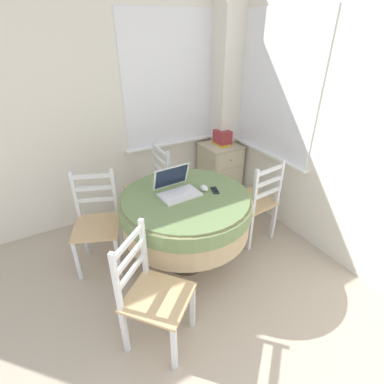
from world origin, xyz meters
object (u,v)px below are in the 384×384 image
round_dining_table (186,211)px  corner_cabinet (220,170)px  dining_chair_near_right_window (255,202)px  dining_chair_camera_near (152,294)px  dining_chair_left_flank (97,223)px  cell_phone (215,190)px  laptop (177,188)px  storage_box (222,137)px  computer_mouse (204,188)px  dining_chair_near_back_window (151,188)px  book_on_cabinet (221,144)px

round_dining_table → corner_cabinet: (1.04, 0.97, -0.25)m
dining_chair_near_right_window → dining_chair_camera_near: 1.52m
dining_chair_left_flank → cell_phone: bearing=-27.8°
round_dining_table → dining_chair_left_flank: dining_chair_left_flank is taller
laptop → storage_box: laptop is taller
computer_mouse → dining_chair_camera_near: dining_chair_camera_near is taller
computer_mouse → dining_chair_near_back_window: bearing=102.5°
dining_chair_camera_near → corner_cabinet: 2.23m
dining_chair_near_back_window → book_on_cabinet: (1.02, 0.13, 0.29)m
dining_chair_camera_near → round_dining_table: bearing=44.7°
dining_chair_near_right_window → corner_cabinet: (0.22, 0.95, -0.08)m
storage_box → book_on_cabinet: bearing=-153.6°
cell_phone → dining_chair_left_flank: size_ratio=0.14×
computer_mouse → dining_chair_near_right_window: (0.63, 0.01, -0.35)m
dining_chair_left_flank → laptop: bearing=-29.9°
dining_chair_near_right_window → corner_cabinet: dining_chair_near_right_window is taller
laptop → cell_phone: 0.34m
computer_mouse → storage_box: storage_box is taller
dining_chair_left_flank → corner_cabinet: (1.73, 0.51, -0.08)m
dining_chair_near_back_window → corner_cabinet: 1.04m
storage_box → dining_chair_near_back_window: bearing=-172.4°
round_dining_table → dining_chair_left_flank: 0.84m
round_dining_table → dining_chair_camera_near: bearing=-135.3°
cell_phone → corner_cabinet: (0.77, 1.02, -0.41)m
cell_phone → dining_chair_left_flank: (-0.96, 0.51, -0.33)m
dining_chair_near_back_window → book_on_cabinet: bearing=7.2°
laptop → dining_chair_near_right_window: size_ratio=0.38×
laptop → dining_chair_near_back_window: size_ratio=0.38×
round_dining_table → laptop: 0.22m
cell_phone → dining_chair_near_back_window: dining_chair_near_back_window is taller
round_dining_table → dining_chair_near_back_window: size_ratio=1.26×
computer_mouse → cell_phone: 0.10m
dining_chair_near_right_window → book_on_cabinet: size_ratio=3.84×
computer_mouse → dining_chair_left_flank: (-0.88, 0.45, -0.35)m
cell_phone → book_on_cabinet: bearing=52.8°
round_dining_table → computer_mouse: computer_mouse is taller
corner_cabinet → dining_chair_camera_near: bearing=-136.4°
round_dining_table → corner_cabinet: round_dining_table is taller
computer_mouse → dining_chair_left_flank: size_ratio=0.10×
dining_chair_near_back_window → laptop: bearing=-94.0°
storage_box → dining_chair_near_right_window: bearing=-103.5°
round_dining_table → cell_phone: bearing=-11.3°
dining_chair_camera_near → storage_box: 2.26m
dining_chair_camera_near → book_on_cabinet: bearing=43.4°
round_dining_table → dining_chair_near_right_window: 0.84m
dining_chair_near_right_window → computer_mouse: bearing=-178.8°
dining_chair_near_back_window → dining_chair_near_right_window: 1.14m
laptop → dining_chair_left_flank: laptop is taller
dining_chair_near_right_window → corner_cabinet: bearing=77.1°
laptop → cell_phone: (0.31, -0.13, -0.04)m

